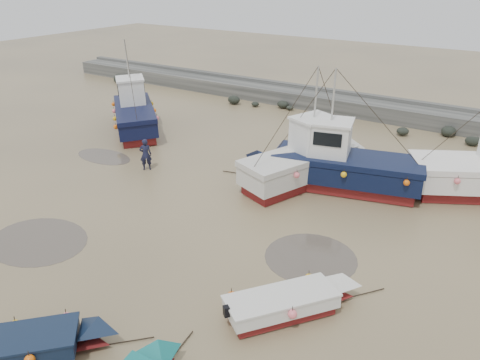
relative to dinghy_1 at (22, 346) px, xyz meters
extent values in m
plane|color=#937F58|center=(-1.30, 7.69, -0.54)|extent=(120.00, 120.00, 0.00)
cube|color=slate|center=(-1.30, 29.69, 0.06)|extent=(60.00, 2.20, 1.20)
cube|color=slate|center=(-1.30, 30.90, 0.78)|extent=(60.00, 0.60, 0.25)
ellipsoid|color=black|center=(3.80, 26.72, -0.25)|extent=(0.84, 0.86, 0.51)
ellipsoid|color=black|center=(6.49, 28.25, -0.20)|extent=(0.98, 1.07, 0.72)
ellipsoid|color=black|center=(-6.38, 28.15, -0.20)|extent=(0.99, 0.80, 0.58)
ellipsoid|color=black|center=(-24.82, 27.35, -0.32)|extent=(0.65, 0.64, 0.43)
ellipsoid|color=black|center=(8.38, 27.66, -0.33)|extent=(0.61, 0.47, 0.46)
ellipsoid|color=black|center=(-5.61, 27.96, -0.33)|extent=(0.61, 0.53, 0.32)
ellipsoid|color=black|center=(-10.48, 27.03, -0.16)|extent=(1.09, 0.88, 0.72)
ellipsoid|color=black|center=(-8.55, 27.34, -0.31)|extent=(0.65, 0.60, 0.37)
ellipsoid|color=black|center=(8.16, 27.08, -0.23)|extent=(0.88, 0.64, 0.62)
ellipsoid|color=black|center=(-2.23, 27.29, -0.32)|extent=(0.64, 0.62, 0.48)
ellipsoid|color=black|center=(-24.73, 27.49, -0.16)|extent=(1.10, 0.87, 0.86)
ellipsoid|color=black|center=(6.54, 28.11, -0.35)|extent=(0.55, 0.45, 0.29)
cylinder|color=#50483F|center=(-5.47, 4.36, -0.54)|extent=(4.51, 4.51, 0.01)
cylinder|color=#50483F|center=(4.87, 9.55, -0.54)|extent=(3.73, 3.73, 0.01)
cylinder|color=#50483F|center=(-10.56, 12.64, -0.54)|extent=(4.02, 4.02, 0.01)
cylinder|color=#50483F|center=(1.58, 18.30, -0.54)|extent=(5.16, 5.16, 0.01)
cube|color=maroon|center=(-0.25, -0.27, -0.39)|extent=(3.49, 3.55, 0.30)
cube|color=black|center=(-0.25, -0.27, -0.02)|extent=(3.85, 3.92, 0.45)
pyramid|color=black|center=(1.31, 1.36, 0.43)|extent=(1.71, 1.68, 0.90)
cube|color=brown|center=(-0.25, -0.27, 0.15)|extent=(3.19, 3.25, 0.10)
cube|color=black|center=(-0.25, -0.27, 0.24)|extent=(3.96, 4.03, 0.07)
cylinder|color=black|center=(1.95, 2.03, -0.51)|extent=(1.41, 1.47, 0.04)
sphere|color=orange|center=(-0.95, 0.40, 0.09)|extent=(0.30, 0.30, 0.30)
sphere|color=orange|center=(0.10, 1.49, 0.09)|extent=(0.30, 0.30, 0.30)
pyramid|color=#116565|center=(3.75, 1.79, 0.43)|extent=(1.51, 0.90, 0.90)
cylinder|color=black|center=(3.63, 2.63, -0.51)|extent=(0.31, 1.99, 0.04)
cube|color=maroon|center=(5.52, 5.85, -0.39)|extent=(3.04, 3.46, 0.30)
cube|color=silver|center=(5.52, 5.85, -0.02)|extent=(3.36, 3.79, 0.45)
pyramid|color=silver|center=(6.84, 7.60, 0.43)|extent=(1.57, 1.43, 0.90)
cube|color=brown|center=(5.52, 5.85, 0.15)|extent=(2.78, 3.16, 0.10)
cube|color=silver|center=(5.52, 5.85, 0.24)|extent=(3.45, 3.90, 0.07)
cube|color=black|center=(4.36, 4.32, 0.16)|extent=(0.28, 0.28, 0.35)
cylinder|color=black|center=(7.39, 8.32, -0.51)|extent=(1.24, 1.62, 0.04)
sphere|color=orange|center=(3.97, 5.19, 0.09)|extent=(0.30, 0.30, 0.30)
sphere|color=orange|center=(6.19, 5.35, 0.09)|extent=(0.30, 0.30, 0.30)
sphere|color=orange|center=(5.73, 7.52, 0.09)|extent=(0.30, 0.30, 0.30)
cube|color=maroon|center=(-12.22, 17.22, -0.27)|extent=(6.27, 5.91, 0.55)
cube|color=black|center=(-12.22, 17.22, 0.48)|extent=(6.87, 6.51, 0.95)
pyramid|color=black|center=(-15.24, 19.92, 1.18)|extent=(2.71, 2.80, 1.40)
cube|color=brown|center=(-12.22, 17.22, 1.00)|extent=(6.69, 6.33, 0.08)
cube|color=black|center=(-12.22, 17.22, 1.14)|extent=(7.03, 6.65, 0.30)
cube|color=white|center=(-12.93, 17.86, 2.11)|extent=(2.65, 2.62, 1.70)
cube|color=white|center=(-12.93, 17.86, 3.02)|extent=(2.86, 2.83, 0.12)
cube|color=black|center=(-13.69, 18.54, 2.36)|extent=(1.02, 1.13, 0.68)
cylinder|color=#B7B7B2|center=(-12.93, 17.86, 4.38)|extent=(0.10, 0.10, 2.60)
cylinder|color=black|center=(-16.08, 20.67, -0.51)|extent=(2.27, 2.03, 0.05)
sphere|color=#F86F7A|center=(-11.04, 14.36, 0.84)|extent=(0.30, 0.30, 0.30)
sphere|color=#F86F7A|center=(-9.93, 17.00, 0.84)|extent=(0.30, 0.30, 0.30)
sphere|color=#F86F7A|center=(-12.43, 15.59, 0.84)|extent=(0.30, 0.30, 0.30)
sphere|color=#F86F7A|center=(-11.32, 18.24, 0.84)|extent=(0.30, 0.30, 0.30)
sphere|color=#F86F7A|center=(-13.82, 16.83, 0.84)|extent=(0.30, 0.30, 0.30)
sphere|color=#F86F7A|center=(-12.70, 19.47, 0.84)|extent=(0.30, 0.30, 0.30)
sphere|color=#F86F7A|center=(-15.20, 18.06, 0.84)|extent=(0.30, 0.30, 0.30)
cube|color=maroon|center=(1.31, 15.42, -0.27)|extent=(3.86, 6.34, 0.55)
cube|color=beige|center=(1.31, 15.42, 0.48)|extent=(4.33, 6.88, 0.95)
pyramid|color=beige|center=(2.62, 18.99, 1.18)|extent=(2.58, 2.10, 1.40)
cube|color=brown|center=(1.31, 15.42, 1.00)|extent=(4.19, 6.71, 0.08)
cube|color=beige|center=(1.31, 15.42, 1.14)|extent=(4.42, 7.03, 0.30)
cube|color=white|center=(1.62, 16.25, 2.11)|extent=(2.15, 2.41, 1.70)
cube|color=white|center=(1.62, 16.25, 3.02)|extent=(2.32, 2.61, 0.12)
cube|color=black|center=(1.97, 17.21, 2.36)|extent=(1.26, 0.50, 0.68)
cylinder|color=#B7B7B2|center=(1.62, 16.25, 4.38)|extent=(0.10, 0.10, 2.60)
cylinder|color=black|center=(2.99, 20.02, -0.51)|extent=(1.08, 2.83, 0.05)
sphere|color=#F86F7A|center=(-0.74, 13.41, 0.84)|extent=(0.30, 0.30, 0.30)
sphere|color=#F86F7A|center=(2.03, 13.78, 0.84)|extent=(0.30, 0.30, 0.30)
sphere|color=#F86F7A|center=(0.15, 15.84, 0.84)|extent=(0.30, 0.30, 0.30)
sphere|color=#F86F7A|center=(2.91, 16.21, 0.84)|extent=(0.30, 0.30, 0.30)
sphere|color=#F86F7A|center=(1.04, 18.27, 0.84)|extent=(0.30, 0.30, 0.30)
cube|color=maroon|center=(3.64, 16.39, -0.27)|extent=(7.20, 3.88, 0.55)
cube|color=black|center=(3.64, 16.39, 0.48)|extent=(7.79, 4.39, 0.95)
pyramid|color=black|center=(-0.46, 15.35, 1.18)|extent=(2.03, 2.93, 1.40)
cube|color=brown|center=(3.64, 16.39, 1.00)|extent=(7.60, 4.24, 0.08)
cube|color=black|center=(3.64, 16.39, 1.14)|extent=(7.96, 4.48, 0.30)
cube|color=white|center=(2.67, 16.14, 2.11)|extent=(2.40, 2.30, 1.70)
cube|color=white|center=(2.67, 16.14, 3.02)|extent=(2.59, 2.48, 0.12)
cube|color=black|center=(1.68, 15.89, 2.36)|extent=(0.44, 1.55, 0.68)
cylinder|color=#B7B7B2|center=(2.67, 16.14, 4.38)|extent=(0.10, 0.10, 2.60)
cylinder|color=black|center=(-1.57, 15.07, -0.51)|extent=(2.92, 0.78, 0.05)
sphere|color=#F86F7A|center=(6.84, 15.69, 0.84)|extent=(0.30, 0.30, 0.30)
sphere|color=#F86F7A|center=(4.71, 18.15, 0.84)|extent=(0.30, 0.30, 0.30)
sphere|color=#F86F7A|center=(4.00, 14.98, 0.84)|extent=(0.30, 0.30, 0.30)
sphere|color=#F86F7A|center=(1.87, 17.44, 0.84)|extent=(0.30, 0.30, 0.30)
sphere|color=#F86F7A|center=(1.16, 14.26, 0.84)|extent=(0.30, 0.30, 0.30)
cube|color=maroon|center=(9.64, 19.41, -0.27)|extent=(6.62, 5.08, 0.55)
sphere|color=#F86F7A|center=(6.57, 19.48, 0.84)|extent=(0.30, 0.30, 0.30)
sphere|color=#F86F7A|center=(8.81, 17.22, 0.84)|extent=(0.30, 0.30, 0.30)
sphere|color=#F86F7A|center=(8.13, 20.33, 0.84)|extent=(0.30, 0.30, 0.30)
imported|color=#161931|center=(-6.94, 12.62, -0.54)|extent=(0.80, 0.79, 1.86)
camera|label=1|loc=(11.08, -5.29, 10.18)|focal=35.00mm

